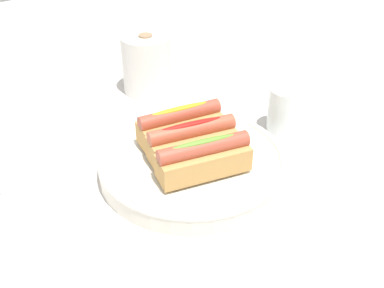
% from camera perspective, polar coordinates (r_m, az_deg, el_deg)
% --- Properties ---
extents(ground_plane, '(2.40, 2.40, 0.00)m').
position_cam_1_polar(ground_plane, '(0.81, -1.24, -3.36)').
color(ground_plane, beige).
extents(serving_bowl, '(0.32, 0.32, 0.04)m').
position_cam_1_polar(serving_bowl, '(0.80, 0.00, -2.25)').
color(serving_bowl, silver).
rests_on(serving_bowl, ground_plane).
extents(hotdog_front, '(0.16, 0.08, 0.06)m').
position_cam_1_polar(hotdog_front, '(0.73, 1.66, -1.70)').
color(hotdog_front, tan).
rests_on(hotdog_front, serving_bowl).
extents(hotdog_back, '(0.16, 0.08, 0.06)m').
position_cam_1_polar(hotdog_back, '(0.77, 0.00, 0.49)').
color(hotdog_back, tan).
rests_on(hotdog_back, serving_bowl).
extents(hotdog_side, '(0.16, 0.07, 0.06)m').
position_cam_1_polar(hotdog_side, '(0.81, -1.49, 2.45)').
color(hotdog_side, tan).
rests_on(hotdog_side, serving_bowl).
extents(water_glass, '(0.07, 0.07, 0.09)m').
position_cam_1_polar(water_glass, '(0.92, 11.47, 4.01)').
color(water_glass, white).
rests_on(water_glass, ground_plane).
extents(paper_towel_roll, '(0.11, 0.11, 0.13)m').
position_cam_1_polar(paper_towel_roll, '(1.05, -5.61, 9.83)').
color(paper_towel_roll, white).
rests_on(paper_towel_roll, ground_plane).
extents(napkin_box, '(0.11, 0.05, 0.15)m').
position_cam_1_polar(napkin_box, '(0.80, -20.18, 0.16)').
color(napkin_box, white).
rests_on(napkin_box, ground_plane).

